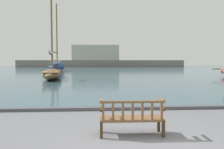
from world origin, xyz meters
name	(u,v)px	position (x,y,z in m)	size (l,w,h in m)	color
harbor_water	(103,70)	(0.00, 44.00, 0.04)	(100.00, 80.00, 0.08)	#385666
quay_edge_kerb	(123,108)	(0.00, 3.85, 0.06)	(40.00, 0.30, 0.12)	#4C4C50
park_bench	(132,117)	(-0.13, 0.93, 0.47)	(1.61, 0.54, 0.92)	#3D2A19
sailboat_centre_channel	(57,66)	(-8.31, 34.71, 1.07)	(2.44, 8.82, 11.91)	navy
sailboat_mid_starboard	(52,72)	(-5.67, 18.01, 0.74)	(2.83, 8.65, 9.47)	brown
far_breakwater	(100,60)	(-0.62, 63.38, 2.24)	(51.43, 2.40, 6.87)	slate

